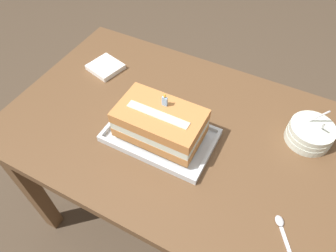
# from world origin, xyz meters

# --- Properties ---
(ground_plane) EXTENTS (8.00, 8.00, 0.00)m
(ground_plane) POSITION_xyz_m (0.00, 0.00, 0.00)
(ground_plane) COLOR #4C3D2D
(dining_table) EXTENTS (1.17, 0.75, 0.73)m
(dining_table) POSITION_xyz_m (0.00, 0.00, 0.63)
(dining_table) COLOR brown
(dining_table) RESTS_ON ground_plane
(foil_tray) EXTENTS (0.35, 0.22, 0.02)m
(foil_tray) POSITION_xyz_m (-0.02, -0.07, 0.74)
(foil_tray) COLOR silver
(foil_tray) RESTS_ON dining_table
(birthday_cake) EXTENTS (0.27, 0.16, 0.15)m
(birthday_cake) POSITION_xyz_m (-0.02, -0.07, 0.81)
(birthday_cake) COLOR #C37D41
(birthday_cake) RESTS_ON foil_tray
(bowl_stack) EXTENTS (0.15, 0.15, 0.13)m
(bowl_stack) POSITION_xyz_m (0.41, 0.15, 0.77)
(bowl_stack) COLOR silver
(bowl_stack) RESTS_ON dining_table
(serving_spoon_near_tray) EXTENTS (0.10, 0.14, 0.01)m
(serving_spoon_near_tray) POSITION_xyz_m (0.41, -0.19, 0.74)
(serving_spoon_near_tray) COLOR silver
(serving_spoon_near_tray) RESTS_ON dining_table
(napkin_pile) EXTENTS (0.14, 0.14, 0.02)m
(napkin_pile) POSITION_xyz_m (-0.38, 0.14, 0.74)
(napkin_pile) COLOR white
(napkin_pile) RESTS_ON dining_table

